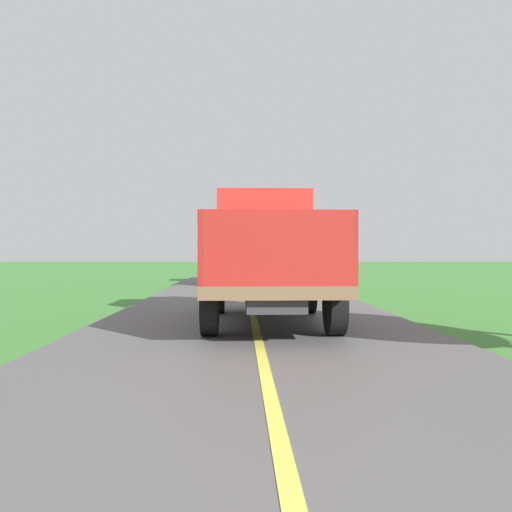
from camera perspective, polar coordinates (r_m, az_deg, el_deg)
name	(u,v)px	position (r m, az deg, el deg)	size (l,w,h in m)	color
banana_truck_near	(265,253)	(11.25, 0.96, 0.32)	(2.38, 5.82, 2.80)	#2D2D30
banana_truck_far	(247,254)	(25.33, -0.95, 0.27)	(2.38, 5.81, 2.80)	#2D2D30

